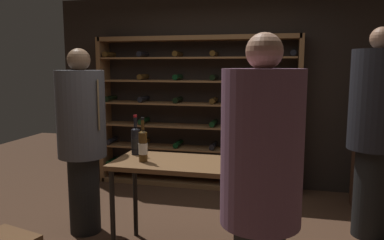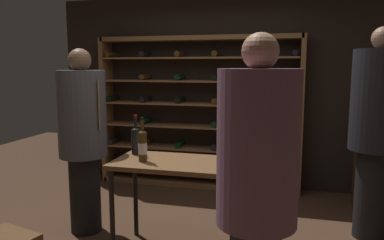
{
  "view_description": "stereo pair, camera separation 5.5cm",
  "coord_description": "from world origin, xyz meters",
  "px_view_note": "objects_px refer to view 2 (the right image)",
  "views": [
    {
      "loc": [
        0.84,
        -3.18,
        1.68
      ],
      "look_at": [
        0.03,
        0.17,
        1.18
      ],
      "focal_mm": 35.1,
      "sensor_mm": 36.0,
      "label": 1
    },
    {
      "loc": [
        0.89,
        -3.17,
        1.68
      ],
      "look_at": [
        0.03,
        0.17,
        1.18
      ],
      "focal_mm": 35.1,
      "sensor_mm": 36.0,
      "label": 2
    }
  ],
  "objects_px": {
    "tasting_table": "(188,172)",
    "person_bystander_red_print": "(83,134)",
    "wine_bottle_amber_reserve": "(236,155)",
    "wine_glass_stemmed_right": "(235,151)",
    "wine_bottle_black_capsule": "(143,145)",
    "person_bystander_dark_jacket": "(377,125)",
    "display_cabinet": "(379,134)",
    "wine_bottle_gold_foil": "(136,140)",
    "person_guest_plum_blouse": "(257,185)",
    "wine_rack": "(199,113)"
  },
  "relations": [
    {
      "from": "tasting_table",
      "to": "person_bystander_red_print",
      "type": "bearing_deg",
      "value": 169.02
    },
    {
      "from": "wine_bottle_amber_reserve",
      "to": "wine_glass_stemmed_right",
      "type": "xyz_separation_m",
      "value": [
        -0.04,
        0.2,
        -0.02
      ]
    },
    {
      "from": "wine_bottle_black_capsule",
      "to": "wine_glass_stemmed_right",
      "type": "relative_size",
      "value": 2.3
    },
    {
      "from": "person_bystander_red_print",
      "to": "wine_bottle_black_capsule",
      "type": "relative_size",
      "value": 4.76
    },
    {
      "from": "person_bystander_dark_jacket",
      "to": "display_cabinet",
      "type": "relative_size",
      "value": 1.13
    },
    {
      "from": "display_cabinet",
      "to": "wine_bottle_gold_foil",
      "type": "relative_size",
      "value": 4.84
    },
    {
      "from": "person_guest_plum_blouse",
      "to": "display_cabinet",
      "type": "xyz_separation_m",
      "value": [
        1.17,
        2.56,
        -0.12
      ]
    },
    {
      "from": "wine_bottle_gold_foil",
      "to": "display_cabinet",
      "type": "bearing_deg",
      "value": 30.28
    },
    {
      "from": "display_cabinet",
      "to": "wine_glass_stemmed_right",
      "type": "bearing_deg",
      "value": -132.63
    },
    {
      "from": "person_bystander_red_print",
      "to": "wine_bottle_gold_foil",
      "type": "height_order",
      "value": "person_bystander_red_print"
    },
    {
      "from": "person_bystander_red_print",
      "to": "wine_bottle_amber_reserve",
      "type": "xyz_separation_m",
      "value": [
        1.59,
        -0.43,
        -0.02
      ]
    },
    {
      "from": "wine_glass_stemmed_right",
      "to": "person_bystander_dark_jacket",
      "type": "bearing_deg",
      "value": 32.73
    },
    {
      "from": "wine_rack",
      "to": "wine_glass_stemmed_right",
      "type": "xyz_separation_m",
      "value": [
        0.77,
        -1.95,
        -0.05
      ]
    },
    {
      "from": "person_bystander_dark_jacket",
      "to": "display_cabinet",
      "type": "bearing_deg",
      "value": 159.6
    },
    {
      "from": "wine_bottle_amber_reserve",
      "to": "wine_glass_stemmed_right",
      "type": "height_order",
      "value": "wine_bottle_amber_reserve"
    },
    {
      "from": "display_cabinet",
      "to": "wine_bottle_black_capsule",
      "type": "height_order",
      "value": "display_cabinet"
    },
    {
      "from": "wine_rack",
      "to": "tasting_table",
      "type": "xyz_separation_m",
      "value": [
        0.36,
        -1.94,
        -0.27
      ]
    },
    {
      "from": "person_bystander_red_print",
      "to": "wine_bottle_amber_reserve",
      "type": "distance_m",
      "value": 1.64
    },
    {
      "from": "wine_rack",
      "to": "wine_bottle_amber_reserve",
      "type": "height_order",
      "value": "wine_rack"
    },
    {
      "from": "person_bystander_dark_jacket",
      "to": "wine_bottle_black_capsule",
      "type": "bearing_deg",
      "value": -73.37
    },
    {
      "from": "wine_bottle_gold_foil",
      "to": "wine_glass_stemmed_right",
      "type": "relative_size",
      "value": 2.22
    },
    {
      "from": "wine_bottle_black_capsule",
      "to": "wine_glass_stemmed_right",
      "type": "height_order",
      "value": "wine_bottle_black_capsule"
    },
    {
      "from": "wine_bottle_amber_reserve",
      "to": "wine_glass_stemmed_right",
      "type": "bearing_deg",
      "value": 100.77
    },
    {
      "from": "person_bystander_red_print",
      "to": "wine_bottle_gold_foil",
      "type": "xyz_separation_m",
      "value": [
        0.6,
        -0.07,
        -0.02
      ]
    },
    {
      "from": "wine_glass_stemmed_right",
      "to": "tasting_table",
      "type": "bearing_deg",
      "value": 178.29
    },
    {
      "from": "wine_bottle_black_capsule",
      "to": "person_bystander_red_print",
      "type": "bearing_deg",
      "value": 158.06
    },
    {
      "from": "person_bystander_dark_jacket",
      "to": "wine_bottle_gold_foil",
      "type": "height_order",
      "value": "person_bystander_dark_jacket"
    },
    {
      "from": "person_bystander_red_print",
      "to": "person_bystander_dark_jacket",
      "type": "bearing_deg",
      "value": 84.29
    },
    {
      "from": "person_bystander_dark_jacket",
      "to": "wine_bottle_black_capsule",
      "type": "relative_size",
      "value": 5.25
    },
    {
      "from": "tasting_table",
      "to": "person_guest_plum_blouse",
      "type": "relative_size",
      "value": 0.71
    },
    {
      "from": "person_guest_plum_blouse",
      "to": "wine_bottle_gold_foil",
      "type": "height_order",
      "value": "person_guest_plum_blouse"
    },
    {
      "from": "wine_bottle_amber_reserve",
      "to": "wine_bottle_gold_foil",
      "type": "height_order",
      "value": "wine_bottle_amber_reserve"
    },
    {
      "from": "wine_rack",
      "to": "person_bystander_red_print",
      "type": "distance_m",
      "value": 1.89
    },
    {
      "from": "person_guest_plum_blouse",
      "to": "wine_bottle_gold_foil",
      "type": "relative_size",
      "value": 4.96
    },
    {
      "from": "person_guest_plum_blouse",
      "to": "wine_bottle_black_capsule",
      "type": "xyz_separation_m",
      "value": [
        -1.06,
        0.93,
        -0.02
      ]
    },
    {
      "from": "person_bystander_dark_jacket",
      "to": "wine_glass_stemmed_right",
      "type": "relative_size",
      "value": 12.1
    },
    {
      "from": "person_guest_plum_blouse",
      "to": "tasting_table",
      "type": "bearing_deg",
      "value": 99.65
    },
    {
      "from": "wine_bottle_amber_reserve",
      "to": "wine_bottle_gold_foil",
      "type": "xyz_separation_m",
      "value": [
        -0.99,
        0.36,
        -0.01
      ]
    },
    {
      "from": "display_cabinet",
      "to": "wine_bottle_amber_reserve",
      "type": "distance_m",
      "value": 2.25
    },
    {
      "from": "wine_bottle_amber_reserve",
      "to": "person_bystander_dark_jacket",
      "type": "bearing_deg",
      "value": 39.59
    },
    {
      "from": "wine_bottle_gold_foil",
      "to": "wine_bottle_amber_reserve",
      "type": "bearing_deg",
      "value": -20.1
    },
    {
      "from": "person_bystander_dark_jacket",
      "to": "wine_bottle_amber_reserve",
      "type": "bearing_deg",
      "value": -56.99
    },
    {
      "from": "wine_bottle_amber_reserve",
      "to": "wine_bottle_gold_foil",
      "type": "relative_size",
      "value": 1.04
    },
    {
      "from": "wine_rack",
      "to": "wine_bottle_black_capsule",
      "type": "height_order",
      "value": "wine_rack"
    },
    {
      "from": "wine_rack",
      "to": "wine_bottle_amber_reserve",
      "type": "distance_m",
      "value": 2.3
    },
    {
      "from": "wine_rack",
      "to": "wine_glass_stemmed_right",
      "type": "height_order",
      "value": "wine_rack"
    },
    {
      "from": "wine_rack",
      "to": "wine_glass_stemmed_right",
      "type": "relative_size",
      "value": 16.61
    },
    {
      "from": "person_bystander_red_print",
      "to": "wine_bottle_amber_reserve",
      "type": "bearing_deg",
      "value": 57.54
    },
    {
      "from": "person_bystander_dark_jacket",
      "to": "tasting_table",
      "type": "bearing_deg",
      "value": -71.06
    },
    {
      "from": "person_bystander_dark_jacket",
      "to": "person_bystander_red_print",
      "type": "height_order",
      "value": "person_bystander_dark_jacket"
    }
  ]
}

